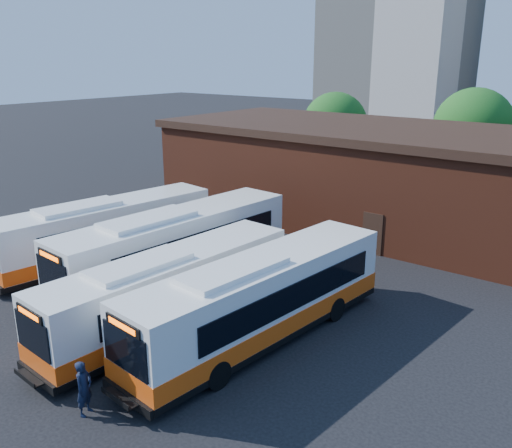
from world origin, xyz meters
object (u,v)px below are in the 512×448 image
Objects in this scene: bus_west at (107,233)px; bus_east at (261,302)px; bus_midwest at (176,249)px; transit_worker at (84,388)px; bus_mideast at (170,294)px.

bus_east is (11.89, -1.73, 0.03)m from bus_west.
transit_worker is at bearing -55.36° from bus_midwest.
bus_mideast is at bearing -42.73° from bus_midwest.
bus_mideast is at bearing -151.93° from bus_east.
bus_west is 5.05m from bus_midwest.
bus_west reaches higher than bus_mideast.
bus_mideast reaches higher than transit_worker.
bus_mideast is (3.34, -3.58, -0.17)m from bus_midwest.
bus_midwest reaches higher than bus_west.
bus_mideast is at bearing 0.08° from transit_worker.
bus_midwest is 1.11× the size of bus_mideast.
transit_worker is at bearing -32.32° from bus_west.
bus_west is 7.01× the size of transit_worker.
bus_midwest is at bearing 12.06° from bus_west.
bus_midwest is (5.04, 0.36, 0.10)m from bus_west.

